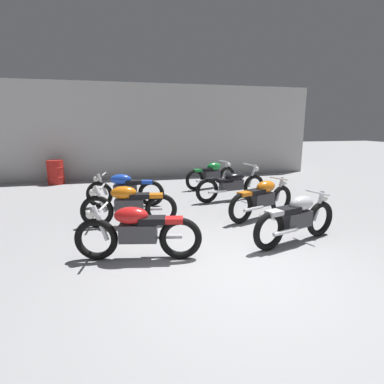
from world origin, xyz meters
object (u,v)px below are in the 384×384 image
motorcycle_left_row_1 (129,205)px  motorcycle_right_row_1 (263,198)px  oil_drum (56,172)px  motorcycle_right_row_0 (297,218)px  motorcycle_left_row_0 (138,231)px  motorcycle_right_row_2 (232,184)px  motorcycle_left_row_2 (125,189)px  motorcycle_right_row_3 (212,174)px

motorcycle_left_row_1 → motorcycle_right_row_1: 2.93m
motorcycle_right_row_1 → oil_drum: size_ratio=2.21×
motorcycle_right_row_0 → motorcycle_right_row_1: (0.08, 1.48, 0.00)m
motorcycle_left_row_0 → motorcycle_left_row_1: same height
motorcycle_right_row_2 → motorcycle_right_row_1: bearing=-88.0°
motorcycle_left_row_2 → oil_drum: 4.37m
motorcycle_left_row_1 → motorcycle_right_row_0: (2.84, -1.63, 0.00)m
motorcycle_right_row_0 → motorcycle_right_row_2: bearing=89.6°
motorcycle_left_row_1 → motorcycle_right_row_0: same height
motorcycle_left_row_1 → motorcycle_right_row_2: size_ratio=0.91×
motorcycle_right_row_2 → motorcycle_left_row_1: bearing=-151.2°
motorcycle_left_row_0 → motorcycle_right_row_2: size_ratio=0.90×
motorcycle_right_row_3 → motorcycle_left_row_1: bearing=-130.6°
motorcycle_left_row_0 → oil_drum: 7.36m
motorcycle_right_row_3 → oil_drum: 5.52m
motorcycle_right_row_0 → motorcycle_left_row_2: bearing=131.8°
motorcycle_left_row_2 → motorcycle_left_row_0: bearing=-88.3°
motorcycle_left_row_1 → motorcycle_right_row_0: 3.28m
motorcycle_right_row_1 → motorcycle_left_row_0: bearing=-152.2°
motorcycle_left_row_0 → motorcycle_right_row_3: size_ratio=1.02×
motorcycle_right_row_2 → oil_drum: bearing=144.2°
motorcycle_right_row_3 → oil_drum: size_ratio=2.24×
motorcycle_left_row_2 → motorcycle_right_row_2: (2.89, -0.01, -0.01)m
motorcycle_left_row_0 → motorcycle_left_row_2: size_ratio=0.99×
motorcycle_left_row_0 → motorcycle_left_row_1: (-0.07, 1.66, 0.00)m
motorcycle_right_row_2 → motorcycle_right_row_3: size_ratio=1.13×
motorcycle_right_row_0 → motorcycle_right_row_1: same height
motorcycle_left_row_2 → motorcycle_right_row_2: 2.89m
motorcycle_left_row_0 → motorcycle_right_row_3: (2.75, 4.95, 0.00)m
motorcycle_left_row_0 → motorcycle_right_row_0: same height
motorcycle_left_row_1 → motorcycle_right_row_2: 3.27m
motorcycle_left_row_2 → motorcycle_right_row_2: bearing=-0.1°
motorcycle_left_row_0 → motorcycle_right_row_2: (2.80, 3.23, -0.01)m
motorcycle_right_row_1 → motorcycle_right_row_3: 3.45m
motorcycle_left_row_1 → motorcycle_left_row_2: 1.58m
motorcycle_right_row_0 → oil_drum: bearing=126.7°
motorcycle_left_row_1 → oil_drum: bearing=113.6°
motorcycle_left_row_2 → motorcycle_right_row_1: (2.95, -1.73, 0.00)m
motorcycle_right_row_2 → oil_drum: (-5.18, 3.73, -0.03)m
motorcycle_left_row_1 → motorcycle_right_row_1: same height
oil_drum → motorcycle_right_row_2: bearing=-35.8°
motorcycle_left_row_2 → motorcycle_right_row_0: bearing=-48.2°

